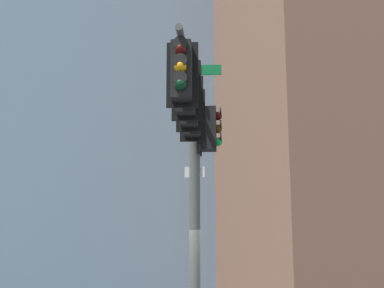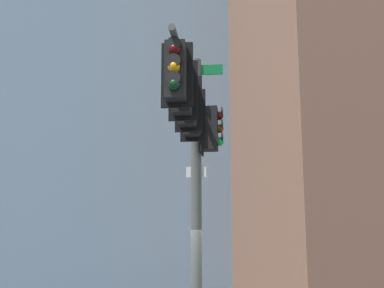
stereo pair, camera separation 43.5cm
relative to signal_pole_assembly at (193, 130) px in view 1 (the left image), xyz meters
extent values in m
cylinder|color=#4C514C|center=(-1.20, 0.33, -1.23)|extent=(0.24, 0.24, 6.43)
cylinder|color=#4C514C|center=(0.74, -0.28, 1.03)|extent=(3.92, 1.34, 0.12)
cylinder|color=#4C514C|center=(-0.50, 0.11, 0.58)|extent=(1.02, 0.39, 0.75)
cube|color=#0F6B33|center=(-1.20, 0.33, 1.74)|extent=(0.40, 1.20, 0.24)
cube|color=#0F6B33|center=(-1.20, 0.33, 1.44)|extent=(0.85, 0.29, 0.24)
cube|color=white|center=(-1.20, 0.33, -0.66)|extent=(0.16, 0.44, 0.24)
cube|color=black|center=(-0.36, 0.07, 0.47)|extent=(0.43, 0.43, 1.00)
cube|color=black|center=(-0.54, 0.13, 0.47)|extent=(0.20, 0.53, 1.16)
sphere|color=#470A07|center=(-0.16, 0.01, 0.77)|extent=(0.20, 0.20, 0.20)
cylinder|color=black|center=(-0.10, -0.01, 0.86)|extent=(0.11, 0.23, 0.23)
sphere|color=#4C330A|center=(-0.16, 0.01, 0.47)|extent=(0.20, 0.20, 0.20)
cylinder|color=black|center=(-0.10, -0.01, 0.56)|extent=(0.11, 0.23, 0.23)
sphere|color=green|center=(-0.16, 0.01, 0.17)|extent=(0.20, 0.20, 0.20)
cylinder|color=black|center=(-0.10, -0.01, 0.26)|extent=(0.11, 0.23, 0.23)
cube|color=black|center=(0.48, -0.20, 0.47)|extent=(0.43, 0.43, 1.00)
cube|color=black|center=(0.30, -0.14, 0.47)|extent=(0.20, 0.53, 1.16)
sphere|color=#470A07|center=(0.68, -0.26, 0.77)|extent=(0.20, 0.20, 0.20)
cylinder|color=black|center=(0.74, -0.28, 0.86)|extent=(0.11, 0.23, 0.23)
sphere|color=#F29E0C|center=(0.68, -0.26, 0.47)|extent=(0.20, 0.20, 0.20)
cylinder|color=black|center=(0.74, -0.28, 0.56)|extent=(0.11, 0.23, 0.23)
sphere|color=#0A3819|center=(0.68, -0.26, 0.17)|extent=(0.20, 0.20, 0.20)
cylinder|color=black|center=(0.74, -0.28, 0.26)|extent=(0.11, 0.23, 0.23)
cube|color=black|center=(1.33, -0.46, 0.47)|extent=(0.43, 0.43, 1.00)
cube|color=black|center=(1.15, -0.41, 0.47)|extent=(0.20, 0.53, 1.16)
sphere|color=red|center=(1.52, -0.52, 0.77)|extent=(0.20, 0.20, 0.20)
cylinder|color=black|center=(1.58, -0.54, 0.86)|extent=(0.11, 0.23, 0.23)
sphere|color=#4C330A|center=(1.52, -0.52, 0.47)|extent=(0.20, 0.20, 0.20)
cylinder|color=black|center=(1.58, -0.54, 0.56)|extent=(0.11, 0.23, 0.23)
sphere|color=#0A3819|center=(1.52, -0.52, 0.17)|extent=(0.20, 0.20, 0.20)
cylinder|color=black|center=(1.58, -0.54, 0.26)|extent=(0.11, 0.23, 0.23)
cube|color=black|center=(2.17, -0.73, 0.47)|extent=(0.43, 0.43, 1.00)
cube|color=black|center=(1.99, -0.67, 0.47)|extent=(0.20, 0.53, 1.16)
sphere|color=#470A07|center=(2.37, -0.79, 0.77)|extent=(0.20, 0.20, 0.20)
cylinder|color=black|center=(2.43, -0.81, 0.86)|extent=(0.11, 0.23, 0.23)
sphere|color=#F29E0C|center=(2.37, -0.79, 0.47)|extent=(0.20, 0.20, 0.20)
cylinder|color=black|center=(2.43, -0.81, 0.56)|extent=(0.11, 0.23, 0.23)
sphere|color=#0A3819|center=(2.37, -0.79, 0.17)|extent=(0.20, 0.20, 0.20)
cylinder|color=black|center=(2.43, -0.81, 0.26)|extent=(0.11, 0.23, 0.23)
cube|color=black|center=(-1.11, 0.64, 0.33)|extent=(0.43, 0.43, 1.00)
cube|color=black|center=(-1.16, 0.46, 0.33)|extent=(0.53, 0.20, 1.16)
sphere|color=#470A07|center=(-1.04, 0.84, 0.63)|extent=(0.20, 0.20, 0.20)
cylinder|color=black|center=(-1.03, 0.90, 0.72)|extent=(0.23, 0.11, 0.23)
sphere|color=#4C330A|center=(-1.04, 0.84, 0.33)|extent=(0.20, 0.20, 0.20)
cylinder|color=black|center=(-1.03, 0.90, 0.42)|extent=(0.23, 0.11, 0.23)
sphere|color=green|center=(-1.04, 0.84, 0.03)|extent=(0.20, 0.20, 0.20)
cylinder|color=black|center=(-1.03, 0.90, 0.12)|extent=(0.23, 0.11, 0.23)
cube|color=brown|center=(-45.78, 16.43, 11.11)|extent=(16.86, 19.71, 31.11)
camera|label=1|loc=(10.94, -2.68, -2.73)|focal=53.04mm
camera|label=2|loc=(11.03, -2.26, -2.73)|focal=53.04mm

